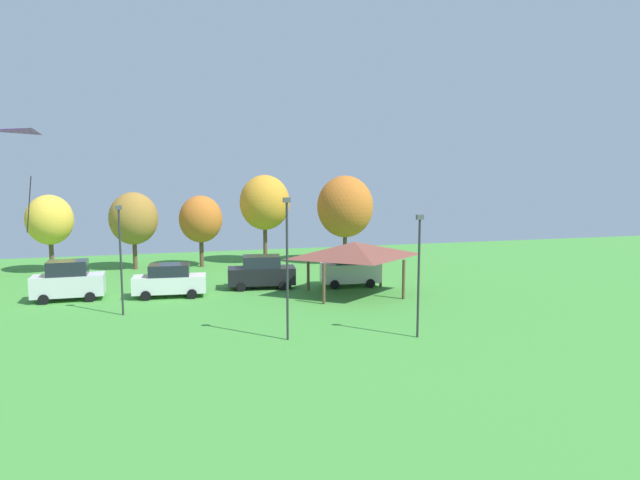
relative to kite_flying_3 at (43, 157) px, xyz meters
name	(u,v)px	position (x,y,z in m)	size (l,w,h in m)	color
kite_flying_3	(43,157)	(0.00, 0.00, 0.00)	(3.43, 3.40, 3.98)	purple
parked_car_leftmost	(68,281)	(-0.32, 7.10, -7.80)	(4.42, 2.06, 2.59)	silver
parked_car_second_from_left	(170,281)	(6.01, 6.42, -7.96)	(4.83, 2.24, 2.19)	silver
parked_car_third_from_left	(262,272)	(12.34, 7.56, -7.90)	(4.90, 2.44, 2.34)	black
parked_car_rightmost_in_row	(350,269)	(18.67, 6.69, -7.79)	(4.35, 2.24, 2.61)	silver
park_pavilion	(355,250)	(18.06, 3.88, -5.98)	(6.98, 5.32, 3.60)	brown
light_post_0	(419,269)	(18.05, -6.27, -5.55)	(0.36, 0.20, 6.21)	#2D2D33
light_post_1	(287,261)	(11.62, -4.99, -5.11)	(0.36, 0.20, 7.08)	#2D2D33
light_post_2	(121,254)	(3.34, 2.20, -5.46)	(0.36, 0.20, 6.38)	#2D2D33
treeline_tree_2	(50,220)	(-3.29, 18.28, -4.74)	(3.70, 3.70, 6.37)	brown
treeline_tree_3	(134,219)	(3.24, 18.06, -4.76)	(4.00, 4.00, 6.52)	brown
treeline_tree_4	(201,219)	(8.76, 17.84, -4.92)	(3.68, 3.68, 6.18)	brown
treeline_tree_5	(265,203)	(14.46, 18.58, -3.62)	(4.47, 4.47, 7.91)	brown
treeline_tree_6	(345,207)	(21.43, 16.74, -3.98)	(5.03, 5.03, 7.85)	brown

